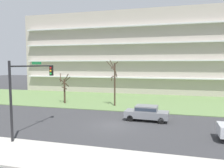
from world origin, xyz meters
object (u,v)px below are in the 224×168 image
at_px(sedan_gray_near_left, 147,112).
at_px(traffic_signal_mast, 29,84).
at_px(tree_left, 114,82).
at_px(tree_far_left, 65,88).

relative_size(sedan_gray_near_left, traffic_signal_mast, 0.74).
bearing_deg(tree_left, traffic_signal_mast, -105.13).
distance_m(sedan_gray_near_left, traffic_signal_mast, 11.73).
bearing_deg(sedan_gray_near_left, tree_far_left, -24.94).
bearing_deg(sedan_gray_near_left, tree_left, -49.20).
distance_m(tree_left, traffic_signal_mast, 14.13).
height_order(tree_far_left, traffic_signal_mast, traffic_signal_mast).
height_order(tree_far_left, tree_left, tree_left).
height_order(tree_left, traffic_signal_mast, tree_left).
height_order(tree_left, sedan_gray_near_left, tree_left).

